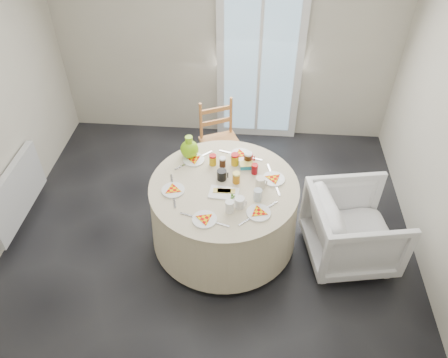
# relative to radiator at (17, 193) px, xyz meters

# --- Properties ---
(floor) EXTENTS (4.00, 4.00, 0.00)m
(floor) POSITION_rel_radiator_xyz_m (1.94, -0.20, -0.38)
(floor) COLOR black
(floor) RESTS_ON ground
(wall_back) EXTENTS (4.00, 0.02, 2.60)m
(wall_back) POSITION_rel_radiator_xyz_m (1.94, 1.80, 0.92)
(wall_back) COLOR #BCB5A3
(wall_back) RESTS_ON floor
(glass_door) EXTENTS (1.00, 0.08, 2.10)m
(glass_door) POSITION_rel_radiator_xyz_m (2.34, 1.75, 0.67)
(glass_door) COLOR silver
(glass_door) RESTS_ON floor
(radiator) EXTENTS (0.07, 1.00, 0.55)m
(radiator) POSITION_rel_radiator_xyz_m (0.00, 0.00, 0.00)
(radiator) COLOR silver
(radiator) RESTS_ON floor
(table) EXTENTS (1.38, 1.38, 0.70)m
(table) POSITION_rel_radiator_xyz_m (2.08, -0.09, -0.01)
(table) COLOR beige
(table) RESTS_ON floor
(wooden_chair) EXTENTS (0.53, 0.52, 0.91)m
(wooden_chair) POSITION_rel_radiator_xyz_m (1.96, 0.89, 0.09)
(wooden_chair) COLOR #BA8542
(wooden_chair) RESTS_ON floor
(armchair) EXTENTS (0.85, 0.89, 0.80)m
(armchair) POSITION_rel_radiator_xyz_m (3.27, -0.18, 0.01)
(armchair) COLOR silver
(armchair) RESTS_ON floor
(place_settings) EXTENTS (1.38, 1.38, 0.02)m
(place_settings) POSITION_rel_radiator_xyz_m (2.08, -0.09, 0.39)
(place_settings) COLOR white
(place_settings) RESTS_ON table
(jar_cluster) EXTENTS (0.50, 0.35, 0.13)m
(jar_cluster) POSITION_rel_radiator_xyz_m (2.13, 0.14, 0.44)
(jar_cluster) COLOR brown
(jar_cluster) RESTS_ON table
(butter_tub) EXTENTS (0.14, 0.11, 0.05)m
(butter_tub) POSITION_rel_radiator_xyz_m (2.26, 0.17, 0.41)
(butter_tub) COLOR teal
(butter_tub) RESTS_ON table
(green_pitcher) EXTENTS (0.21, 0.21, 0.23)m
(green_pitcher) POSITION_rel_radiator_xyz_m (1.71, 0.29, 0.49)
(green_pitcher) COLOR #80C710
(green_pitcher) RESTS_ON table
(cheese_platter) EXTENTS (0.27, 0.19, 0.03)m
(cheese_platter) POSITION_rel_radiator_xyz_m (2.08, -0.20, 0.39)
(cheese_platter) COLOR silver
(cheese_platter) RESTS_ON table
(mugs_glasses) EXTENTS (0.75, 0.75, 0.12)m
(mugs_glasses) POSITION_rel_radiator_xyz_m (2.23, -0.13, 0.43)
(mugs_glasses) COLOR gray
(mugs_glasses) RESTS_ON table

